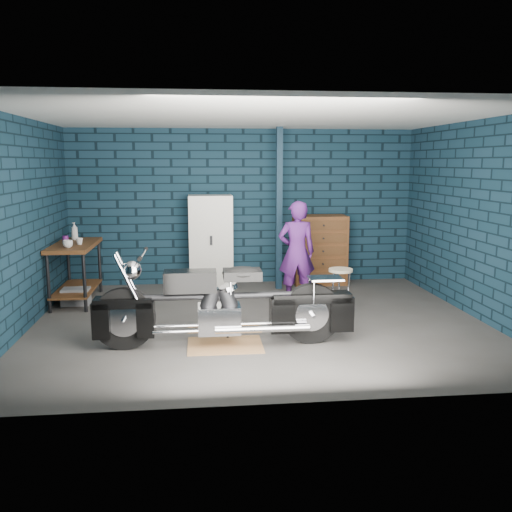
{
  "coord_description": "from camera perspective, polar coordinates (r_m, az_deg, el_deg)",
  "views": [
    {
      "loc": [
        -0.8,
        -6.99,
        2.13
      ],
      "look_at": [
        -0.02,
        0.3,
        0.86
      ],
      "focal_mm": 38.0,
      "sensor_mm": 36.0,
      "label": 1
    }
  ],
  "objects": [
    {
      "name": "locker",
      "position": [
        9.32,
        -4.78,
        1.55
      ],
      "size": [
        0.74,
        0.53,
        1.58
      ],
      "primitive_type": "cube",
      "color": "silver",
      "rests_on": "ground"
    },
    {
      "name": "motorcycle",
      "position": [
        6.31,
        -3.32,
        -4.51
      ],
      "size": [
        2.57,
        0.71,
        1.13
      ],
      "primitive_type": null,
      "rotation": [
        0.0,
        0.0,
        -0.01
      ],
      "color": "black",
      "rests_on": "ground"
    },
    {
      "name": "drip_mat",
      "position": [
        6.47,
        -3.27,
        -9.34
      ],
      "size": [
        0.88,
        0.66,
        0.01
      ],
      "primitive_type": "cube",
      "rotation": [
        0.0,
        0.0,
        -0.01
      ],
      "color": "#91603F",
      "rests_on": "ground"
    },
    {
      "name": "shop_stool",
      "position": [
        7.91,
        8.85,
        -3.55
      ],
      "size": [
        0.4,
        0.4,
        0.62
      ],
      "primitive_type": null,
      "rotation": [
        0.0,
        0.0,
        0.19
      ],
      "color": "#BDAF8F",
      "rests_on": "ground"
    },
    {
      "name": "person",
      "position": [
        8.26,
        4.3,
        0.42
      ],
      "size": [
        0.57,
        0.38,
        1.56
      ],
      "primitive_type": "imported",
      "rotation": [
        0.0,
        0.0,
        3.15
      ],
      "color": "#541E71",
      "rests_on": "ground"
    },
    {
      "name": "storage_bin",
      "position": [
        8.66,
        -18.42,
        -4.05
      ],
      "size": [
        0.4,
        0.28,
        0.25
      ],
      "primitive_type": "cube",
      "color": "gray",
      "rests_on": "ground"
    },
    {
      "name": "cup_b",
      "position": [
        8.54,
        -18.09,
        1.48
      ],
      "size": [
        0.11,
        0.11,
        0.1
      ],
      "primitive_type": "imported",
      "rotation": [
        0.0,
        0.0,
        -0.12
      ],
      "color": "#BDAF8F",
      "rests_on": "workbench"
    },
    {
      "name": "bottle",
      "position": [
        9.1,
        -18.56,
        2.51
      ],
      "size": [
        0.14,
        0.14,
        0.28
      ],
      "primitive_type": "imported",
      "rotation": [
        0.0,
        0.0,
        -0.36
      ],
      "color": "gray",
      "rests_on": "workbench"
    },
    {
      "name": "support_post",
      "position": [
        9.07,
        2.44,
        4.91
      ],
      "size": [
        0.1,
        0.1,
        2.7
      ],
      "primitive_type": "cube",
      "color": "#112636",
      "rests_on": "ground"
    },
    {
      "name": "room_walls",
      "position": [
        7.59,
        -0.09,
        8.15
      ],
      "size": [
        6.02,
        5.01,
        2.71
      ],
      "color": "#102835",
      "rests_on": "ground"
    },
    {
      "name": "tool_chest",
      "position": [
        9.58,
        6.73,
        0.63
      ],
      "size": [
        0.91,
        0.5,
        1.21
      ],
      "primitive_type": "cube",
      "color": "brown",
      "rests_on": "ground"
    },
    {
      "name": "cup_a",
      "position": [
        8.27,
        -19.19,
        1.21
      ],
      "size": [
        0.16,
        0.16,
        0.11
      ],
      "primitive_type": "imported",
      "rotation": [
        0.0,
        0.0,
        0.18
      ],
      "color": "#BDAF8F",
      "rests_on": "workbench"
    },
    {
      "name": "mug_purple",
      "position": [
        8.69,
        -19.42,
        1.62
      ],
      "size": [
        0.11,
        0.11,
        0.12
      ],
      "primitive_type": "cylinder",
      "rotation": [
        0.0,
        0.0,
        0.27
      ],
      "color": "#641B6C",
      "rests_on": "workbench"
    },
    {
      "name": "ground",
      "position": [
        7.35,
        0.38,
        -6.99
      ],
      "size": [
        6.0,
        6.0,
        0.0
      ],
      "primitive_type": "plane",
      "color": "#454340",
      "rests_on": "ground"
    },
    {
      "name": "workbench",
      "position": [
        8.76,
        -18.42,
        -1.68
      ],
      "size": [
        0.6,
        1.4,
        0.91
      ],
      "primitive_type": "cube",
      "color": "#5A301B",
      "rests_on": "ground"
    }
  ]
}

